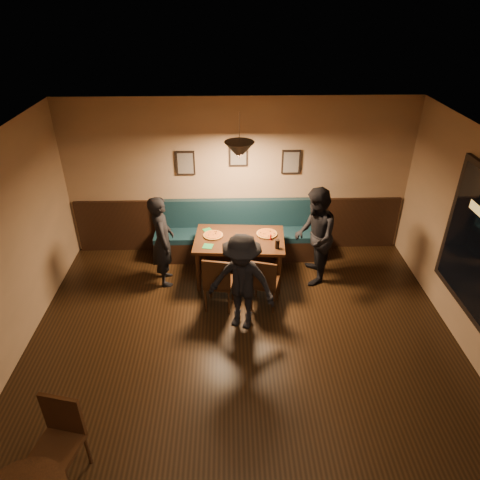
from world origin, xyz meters
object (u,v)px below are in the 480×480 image
Objects in this scene: diner_right at (315,237)px; cafe_chair_far at (57,446)px; diner_left at (163,241)px; dining_table at (239,259)px; soda_glass at (277,244)px; tabasco_bottle at (271,237)px; diner_front at (242,283)px; booth_bench at (239,232)px; chair_near_left at (219,281)px; chair_near_right at (265,281)px.

diner_right reaches higher than cafe_chair_far.
diner_left is 3.44m from cafe_chair_far.
cafe_chair_far is at bearing -114.59° from dining_table.
soda_glass is 0.27m from tabasco_bottle.
diner_left is at bearing 179.72° from tabasco_bottle.
diner_front is at bearing -40.79° from diner_right.
booth_bench is 1.82× the size of diner_right.
booth_bench is 1.49m from diner_left.
tabasco_bottle is at bearing -3.11° from dining_table.
tabasco_bottle is 0.12× the size of cafe_chair_far.
diner_front is at bearing -114.22° from tabasco_bottle.
chair_near_left is 0.69m from chair_near_right.
chair_near_left is at bearing -138.03° from diner_left.
diner_front is 1.22m from tabasco_bottle.
diner_right reaches higher than chair_near_right.
cafe_chair_far is (-1.86, -3.43, 0.09)m from dining_table.
diner_left is 1.04× the size of diner_front.
cafe_chair_far is (-1.86, -2.25, -0.27)m from diner_front.
dining_table is at bearing -90.81° from booth_bench.
booth_bench reaches higher than chair_near_right.
cafe_chair_far is at bearing 158.25° from diner_left.
booth_bench is at bearing 93.09° from dining_table.
soda_glass is (0.58, -0.32, 0.46)m from dining_table.
cafe_chair_far reaches higher than chair_near_right.
diner_right is (2.44, -0.01, 0.05)m from diner_left.
chair_near_right is 0.57× the size of diner_left.
chair_near_left is 6.22× the size of soda_glass.
booth_bench reaches higher than tabasco_bottle.
diner_left reaches higher than chair_near_left.
cafe_chair_far is (-0.63, -3.37, -0.30)m from diner_left.
diner_right reaches higher than soda_glass.
soda_glass is at bearing 35.30° from chair_near_left.
cafe_chair_far is (-3.07, -3.36, -0.35)m from diner_right.
diner_left is (-0.91, 0.68, 0.31)m from chair_near_left.
soda_glass is (0.57, -1.03, 0.35)m from booth_bench.
dining_table is at bearing -104.99° from cafe_chair_far.
tabasco_bottle is at bearing -111.56° from cafe_chair_far.
diner_right reaches higher than diner_left.
cafe_chair_far is at bearing -109.37° from diner_front.
diner_right is (1.21, -0.06, 0.44)m from dining_table.
chair_near_right is at bearing 11.03° from chair_near_left.
chair_near_right is 0.54× the size of diner_right.
soda_glass is at bearing -61.43° from diner_right.
diner_left is 13.43× the size of tabasco_bottle.
soda_glass is at bearing -114.62° from cafe_chair_far.
chair_near_left is 0.57× the size of diner_right.
diner_right reaches higher than booth_bench.
diner_left is 1.83m from soda_glass.
soda_glass is at bearing -73.23° from tabasco_bottle.
diner_front is at bearing -86.06° from dining_table.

